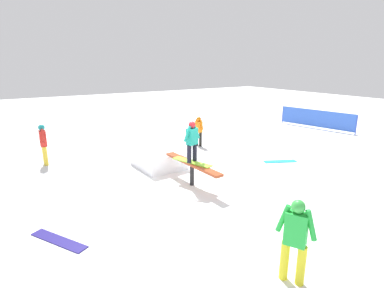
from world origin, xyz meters
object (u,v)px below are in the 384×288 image
(bystander_green, at_px, (295,237))
(loose_snowboard_navy, at_px, (59,240))
(bystander_orange, at_px, (199,130))
(loose_snowboard_cyan, at_px, (280,161))
(rail_feature, at_px, (192,166))
(main_rider_on_rail, at_px, (192,143))
(bystander_red, at_px, (43,142))

(bystander_green, xyz_separation_m, loose_snowboard_navy, (-3.55, -3.31, -0.87))
(bystander_orange, distance_m, loose_snowboard_cyan, 4.03)
(loose_snowboard_navy, bearing_deg, bystander_orange, 95.21)
(bystander_orange, relative_size, loose_snowboard_cyan, 1.07)
(bystander_green, bearing_deg, rail_feature, 142.73)
(bystander_green, distance_m, loose_snowboard_navy, 4.93)
(rail_feature, distance_m, loose_snowboard_cyan, 4.23)
(main_rider_on_rail, bearing_deg, bystander_orange, 126.47)
(rail_feature, bearing_deg, main_rider_on_rail, 0.00)
(main_rider_on_rail, height_order, bystander_green, main_rider_on_rail)
(loose_snowboard_cyan, xyz_separation_m, loose_snowboard_navy, (1.19, -8.32, 0.00))
(bystander_red, bearing_deg, loose_snowboard_cyan, 61.35)
(loose_snowboard_cyan, bearing_deg, bystander_orange, -43.40)
(rail_feature, xyz_separation_m, main_rider_on_rail, (0.00, 0.00, 0.75))
(main_rider_on_rail, distance_m, bystander_green, 4.73)
(main_rider_on_rail, relative_size, loose_snowboard_navy, 0.96)
(rail_feature, height_order, loose_snowboard_navy, rail_feature)
(rail_feature, distance_m, bystander_red, 5.96)
(bystander_red, xyz_separation_m, bystander_green, (9.32, 2.85, 0.01))
(rail_feature, distance_m, bystander_green, 4.71)
(rail_feature, bearing_deg, loose_snowboard_navy, -78.82)
(loose_snowboard_cyan, bearing_deg, main_rider_on_rail, 27.10)
(bystander_red, bearing_deg, bystander_orange, 83.77)
(main_rider_on_rail, relative_size, bystander_green, 0.92)
(rail_feature, relative_size, bystander_orange, 1.96)
(loose_snowboard_cyan, bearing_deg, bystander_red, -4.62)
(rail_feature, xyz_separation_m, loose_snowboard_cyan, (-0.11, 4.18, -0.64))
(bystander_green, xyz_separation_m, loose_snowboard_cyan, (-4.74, 5.01, -0.87))
(bystander_green, height_order, loose_snowboard_cyan, bystander_green)
(bystander_orange, height_order, loose_snowboard_navy, bystander_orange)
(main_rider_on_rail, height_order, loose_snowboard_navy, main_rider_on_rail)
(bystander_green, relative_size, loose_snowboard_navy, 1.04)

